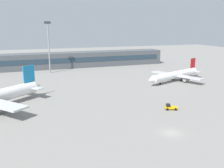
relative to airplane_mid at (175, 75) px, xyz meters
name	(u,v)px	position (x,y,z in m)	size (l,w,h in m)	color
ground_plane	(112,92)	(-33.50, -8.01, -2.79)	(400.00, 400.00, 0.00)	gray
terminal_building	(75,60)	(-33.50, 55.68, 1.71)	(111.38, 12.13, 9.00)	#4C5156
airplane_mid	(175,75)	(0.00, 0.00, 0.00)	(35.49, 25.45, 9.16)	white
baggage_tug_yellow	(170,107)	(-24.40, -33.62, -2.00)	(3.90, 2.83, 1.75)	#F2B20C
floodlight_tower_west	(49,44)	(-50.50, 40.45, 12.58)	(3.20, 0.80, 26.69)	gray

